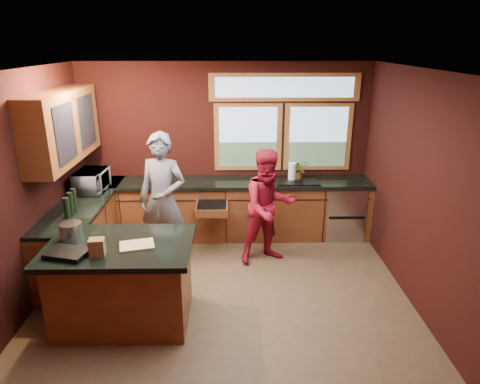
{
  "coord_description": "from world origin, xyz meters",
  "views": [
    {
      "loc": [
        0.11,
        -4.61,
        2.99
      ],
      "look_at": [
        0.2,
        0.4,
        1.21
      ],
      "focal_mm": 32.0,
      "sensor_mm": 36.0,
      "label": 1
    }
  ],
  "objects_px": {
    "island": "(123,282)",
    "stock_pot": "(71,231)",
    "person_grey": "(163,200)",
    "cutting_board": "(137,245)",
    "person_red": "(269,207)"
  },
  "relations": [
    {
      "from": "island",
      "to": "stock_pot",
      "type": "relative_size",
      "value": 6.46
    },
    {
      "from": "island",
      "to": "person_grey",
      "type": "xyz_separation_m",
      "value": [
        0.25,
        1.38,
        0.45
      ]
    },
    {
      "from": "island",
      "to": "cutting_board",
      "type": "bearing_deg",
      "value": -14.04
    },
    {
      "from": "person_red",
      "to": "cutting_board",
      "type": "bearing_deg",
      "value": -157.2
    },
    {
      "from": "person_grey",
      "to": "person_red",
      "type": "height_order",
      "value": "person_grey"
    },
    {
      "from": "person_grey",
      "to": "person_red",
      "type": "bearing_deg",
      "value": 15.83
    },
    {
      "from": "island",
      "to": "person_red",
      "type": "xyz_separation_m",
      "value": [
        1.71,
        1.37,
        0.34
      ]
    },
    {
      "from": "stock_pot",
      "to": "person_red",
      "type": "bearing_deg",
      "value": 28.3
    },
    {
      "from": "island",
      "to": "person_red",
      "type": "height_order",
      "value": "person_red"
    },
    {
      "from": "person_red",
      "to": "island",
      "type": "bearing_deg",
      "value": -161.74
    },
    {
      "from": "person_red",
      "to": "stock_pot",
      "type": "height_order",
      "value": "person_red"
    },
    {
      "from": "island",
      "to": "person_grey",
      "type": "distance_m",
      "value": 1.47
    },
    {
      "from": "person_red",
      "to": "stock_pot",
      "type": "distance_m",
      "value": 2.57
    },
    {
      "from": "island",
      "to": "cutting_board",
      "type": "height_order",
      "value": "cutting_board"
    },
    {
      "from": "person_grey",
      "to": "person_red",
      "type": "xyz_separation_m",
      "value": [
        1.45,
        -0.01,
        -0.11
      ]
    }
  ]
}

